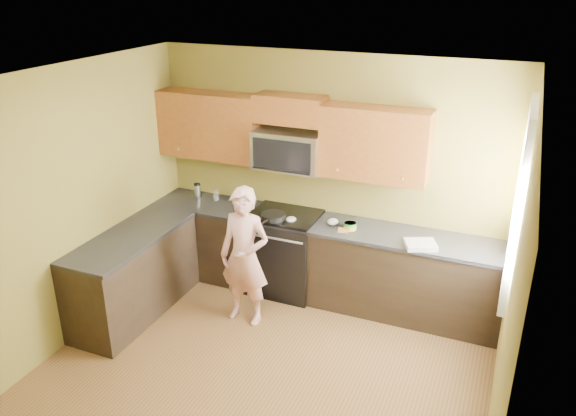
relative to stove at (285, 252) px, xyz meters
The scene contains 27 objects.
floor 1.79m from the stove, 76.57° to the right, with size 4.00×4.00×0.00m, color brown.
ceiling 2.81m from the stove, 76.57° to the right, with size 4.00×4.00×0.00m, color white.
wall_back 1.02m from the stove, 39.09° to the left, with size 4.00×4.00×0.00m, color olive.
wall_front 3.80m from the stove, 83.79° to the right, with size 4.00×4.00×0.00m, color olive.
wall_left 2.48m from the stove, 133.69° to the right, with size 4.00×4.00×0.00m, color olive.
wall_right 3.05m from the stove, 34.91° to the right, with size 4.00×4.00×0.00m, color olive.
cabinet_back_run 0.40m from the stove, ahead, with size 4.00×0.60×0.88m, color black.
cabinet_left_run 1.69m from the stove, 140.41° to the right, with size 0.60×1.60×0.88m, color black.
countertop_back 0.58m from the stove, ahead, with size 4.00×0.62×0.04m, color black.
countertop_left 1.73m from the stove, 140.19° to the right, with size 0.62×1.60×0.04m, color black.
stove is the anchor object (origin of this frame).
microwave 0.98m from the stove, 90.00° to the left, with size 0.76×0.40×0.42m, color silver, non-canonical shape.
upper_cab_left 1.40m from the stove, behind, with size 1.22×0.33×0.75m, color brown, non-canonical shape.
upper_cab_right 1.36m from the stove, ahead, with size 1.12×0.33×0.75m, color brown, non-canonical shape.
upper_cab_over_mw 1.63m from the stove, 90.00° to the left, with size 0.76×0.33×0.30m, color brown.
window 2.70m from the stove, 11.29° to the right, with size 0.06×1.06×1.66m, color white, non-canonical shape.
woman 0.80m from the stove, 100.08° to the right, with size 0.54×0.36×1.49m, color #EA7578.
frying_pan 0.51m from the stove, 111.29° to the right, with size 0.27×0.48×0.06m, color black, non-canonical shape.
butter_tub 0.90m from the stove, ahead, with size 0.14×0.14×0.10m, color #F7EC41, non-canonical shape.
toast_slice 0.86m from the stove, ahead, with size 0.11×0.11×0.01m, color #B27F47.
napkin_a 0.50m from the stove, 41.50° to the right, with size 0.11×0.12×0.06m, color silver.
napkin_b 0.74m from the stove, ahead, with size 0.12×0.13×0.07m, color silver.
dish_towel 1.62m from the stove, ahead, with size 0.30×0.24×0.05m, color white.
travel_mug 1.30m from the stove, behind, with size 0.08×0.08×0.17m, color silver, non-canonical shape.
glass_a 0.82m from the stove, 159.63° to the left, with size 0.07×0.07×0.12m, color silver.
glass_b 1.09m from the stove, behind, with size 0.07×0.07×0.12m, color silver.
glass_c 0.78m from the stove, 157.41° to the left, with size 0.07×0.07×0.12m, color silver.
Camera 1 is at (1.90, -3.71, 3.48)m, focal length 35.68 mm.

